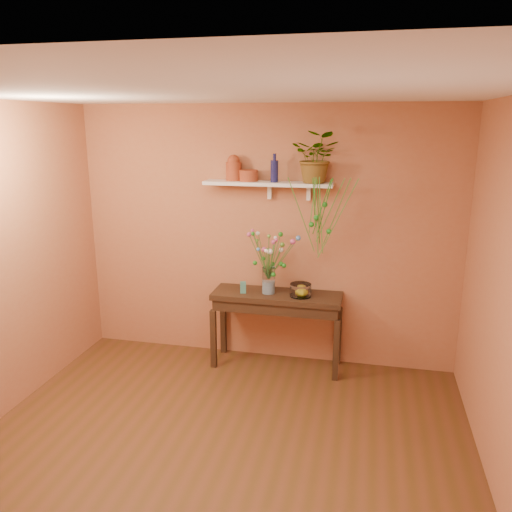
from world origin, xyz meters
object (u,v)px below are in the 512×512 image
at_px(bouquet, 272,250).
at_px(glass_bowl, 300,291).
at_px(sideboard, 277,304).
at_px(blue_bottle, 274,171).
at_px(terracotta_jug, 234,168).
at_px(glass_vase, 269,282).
at_px(spider_plant, 317,157).

distance_m(bouquet, glass_bowl, 0.50).
height_order(sideboard, bouquet, bouquet).
relative_size(blue_bottle, glass_bowl, 1.30).
relative_size(sideboard, terracotta_jug, 5.11).
relative_size(sideboard, glass_vase, 4.84).
xyz_separation_m(terracotta_jug, glass_bowl, (0.73, -0.17, -1.20)).
xyz_separation_m(sideboard, glass_vase, (-0.09, -0.01, 0.23)).
bearing_deg(blue_bottle, terracotta_jug, 172.99).
xyz_separation_m(terracotta_jug, spider_plant, (0.84, -0.03, 0.13)).
bearing_deg(spider_plant, sideboard, -164.01).
relative_size(blue_bottle, spider_plant, 0.56).
bearing_deg(sideboard, terracotta_jug, 164.89).
bearing_deg(spider_plant, glass_vase, -166.17).
xyz_separation_m(blue_bottle, glass_vase, (-0.03, -0.08, -1.13)).
bearing_deg(blue_bottle, sideboard, -55.64).
distance_m(sideboard, glass_bowl, 0.31).
bearing_deg(spider_plant, terracotta_jug, 178.12).
bearing_deg(blue_bottle, glass_bowl, -20.56).
relative_size(terracotta_jug, glass_bowl, 1.21).
distance_m(sideboard, bouquet, 0.58).
distance_m(terracotta_jug, spider_plant, 0.85).
xyz_separation_m(spider_plant, bouquet, (-0.42, -0.10, -0.92)).
relative_size(spider_plant, glass_vase, 1.82).
distance_m(sideboard, blue_bottle, 1.37).
bearing_deg(terracotta_jug, blue_bottle, -7.01).
xyz_separation_m(blue_bottle, bouquet, (-0.00, -0.07, -0.79)).
bearing_deg(terracotta_jug, sideboard, -15.11).
xyz_separation_m(sideboard, spider_plant, (0.36, 0.10, 1.50)).
distance_m(spider_plant, glass_vase, 1.35).
height_order(glass_vase, bouquet, bouquet).
height_order(spider_plant, bouquet, spider_plant).
bearing_deg(glass_bowl, spider_plant, 50.89).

